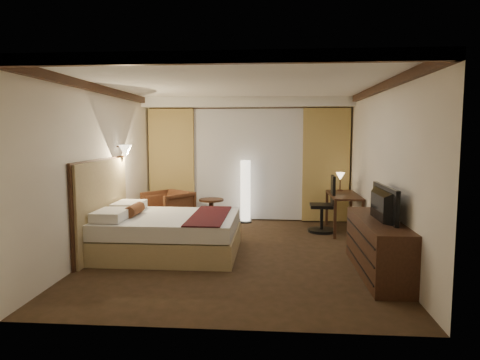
# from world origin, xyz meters

# --- Properties ---
(floor) EXTENTS (4.50, 5.50, 0.01)m
(floor) POSITION_xyz_m (0.00, 0.00, 0.00)
(floor) COLOR #302213
(floor) RESTS_ON ground
(ceiling) EXTENTS (4.50, 5.50, 0.01)m
(ceiling) POSITION_xyz_m (0.00, 0.00, 2.70)
(ceiling) COLOR white
(ceiling) RESTS_ON back_wall
(back_wall) EXTENTS (4.50, 0.02, 2.70)m
(back_wall) POSITION_xyz_m (0.00, 2.75, 1.35)
(back_wall) COLOR beige
(back_wall) RESTS_ON floor
(left_wall) EXTENTS (0.02, 5.50, 2.70)m
(left_wall) POSITION_xyz_m (-2.25, 0.00, 1.35)
(left_wall) COLOR beige
(left_wall) RESTS_ON floor
(right_wall) EXTENTS (0.02, 5.50, 2.70)m
(right_wall) POSITION_xyz_m (2.25, 0.00, 1.35)
(right_wall) COLOR beige
(right_wall) RESTS_ON floor
(crown_molding) EXTENTS (4.50, 5.50, 0.12)m
(crown_molding) POSITION_xyz_m (0.00, 0.00, 2.64)
(crown_molding) COLOR black
(crown_molding) RESTS_ON ceiling
(soffit) EXTENTS (4.50, 0.50, 0.20)m
(soffit) POSITION_xyz_m (0.00, 2.50, 2.60)
(soffit) COLOR white
(soffit) RESTS_ON ceiling
(curtain_sheer) EXTENTS (2.48, 0.04, 2.45)m
(curtain_sheer) POSITION_xyz_m (0.00, 2.67, 1.25)
(curtain_sheer) COLOR silver
(curtain_sheer) RESTS_ON back_wall
(curtain_left_drape) EXTENTS (1.00, 0.14, 2.45)m
(curtain_left_drape) POSITION_xyz_m (-1.70, 2.61, 1.25)
(curtain_left_drape) COLOR tan
(curtain_left_drape) RESTS_ON back_wall
(curtain_right_drape) EXTENTS (1.00, 0.14, 2.45)m
(curtain_right_drape) POSITION_xyz_m (1.70, 2.61, 1.25)
(curtain_right_drape) COLOR tan
(curtain_right_drape) RESTS_ON back_wall
(wall_sconce) EXTENTS (0.24, 0.24, 0.24)m
(wall_sconce) POSITION_xyz_m (-2.09, 0.73, 1.62)
(wall_sconce) COLOR white
(wall_sconce) RESTS_ON left_wall
(bed) EXTENTS (2.17, 1.70, 0.64)m
(bed) POSITION_xyz_m (-1.10, -0.12, 0.32)
(bed) COLOR white
(bed) RESTS_ON floor
(headboard) EXTENTS (0.12, 2.00, 1.50)m
(headboard) POSITION_xyz_m (-2.20, -0.12, 0.75)
(headboard) COLOR tan
(headboard) RESTS_ON floor
(armchair) EXTENTS (1.11, 1.10, 0.84)m
(armchair) POSITION_xyz_m (-1.59, 1.76, 0.42)
(armchair) COLOR #532A19
(armchair) RESTS_ON floor
(side_table) EXTENTS (0.52, 0.52, 0.57)m
(side_table) POSITION_xyz_m (-0.73, 1.99, 0.29)
(side_table) COLOR black
(side_table) RESTS_ON floor
(floor_lamp) EXTENTS (0.29, 0.29, 1.37)m
(floor_lamp) POSITION_xyz_m (-0.04, 2.41, 0.68)
(floor_lamp) COLOR white
(floor_lamp) RESTS_ON floor
(desk) EXTENTS (0.55, 1.31, 0.75)m
(desk) POSITION_xyz_m (1.95, 1.67, 0.38)
(desk) COLOR black
(desk) RESTS_ON floor
(desk_lamp) EXTENTS (0.18, 0.18, 0.34)m
(desk_lamp) POSITION_xyz_m (1.95, 2.17, 0.92)
(desk_lamp) COLOR #FFD899
(desk_lamp) RESTS_ON desk
(office_chair) EXTENTS (0.56, 0.56, 1.12)m
(office_chair) POSITION_xyz_m (1.52, 1.62, 0.56)
(office_chair) COLOR black
(office_chair) RESTS_ON floor
(dresser) EXTENTS (0.50, 1.97, 0.77)m
(dresser) POSITION_xyz_m (2.00, -0.90, 0.38)
(dresser) COLOR black
(dresser) RESTS_ON floor
(television) EXTENTS (0.66, 1.11, 0.14)m
(television) POSITION_xyz_m (1.97, -0.90, 1.08)
(television) COLOR black
(television) RESTS_ON dresser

